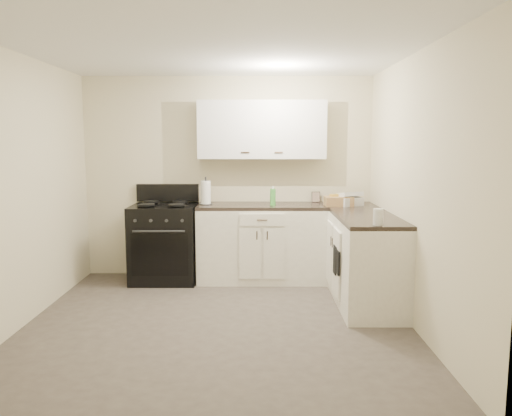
{
  "coord_description": "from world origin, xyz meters",
  "views": [
    {
      "loc": [
        0.36,
        -4.5,
        1.7
      ],
      "look_at": [
        0.35,
        0.85,
        0.98
      ],
      "focal_mm": 35.0,
      "sensor_mm": 36.0,
      "label": 1
    }
  ],
  "objects_px": {
    "stove": "(165,244)",
    "wicker_basket": "(339,201)",
    "knife_block": "(206,195)",
    "paper_towel": "(206,193)",
    "countertop_grill": "(348,201)"
  },
  "relations": [
    {
      "from": "stove",
      "to": "countertop_grill",
      "type": "xyz_separation_m",
      "value": [
        2.22,
        -0.06,
        0.53
      ]
    },
    {
      "from": "paper_towel",
      "to": "wicker_basket",
      "type": "relative_size",
      "value": 0.87
    },
    {
      "from": "stove",
      "to": "wicker_basket",
      "type": "xyz_separation_m",
      "value": [
        2.1,
        -0.09,
        0.54
      ]
    },
    {
      "from": "wicker_basket",
      "to": "knife_block",
      "type": "bearing_deg",
      "value": 171.34
    },
    {
      "from": "stove",
      "to": "wicker_basket",
      "type": "distance_m",
      "value": 2.17
    },
    {
      "from": "knife_block",
      "to": "countertop_grill",
      "type": "xyz_separation_m",
      "value": [
        1.73,
        -0.21,
        -0.05
      ]
    },
    {
      "from": "wicker_basket",
      "to": "countertop_grill",
      "type": "bearing_deg",
      "value": 15.98
    },
    {
      "from": "knife_block",
      "to": "wicker_basket",
      "type": "xyz_separation_m",
      "value": [
        1.61,
        -0.24,
        -0.04
      ]
    },
    {
      "from": "stove",
      "to": "wicker_basket",
      "type": "relative_size",
      "value": 2.87
    },
    {
      "from": "wicker_basket",
      "to": "stove",
      "type": "bearing_deg",
      "value": 177.43
    },
    {
      "from": "paper_towel",
      "to": "wicker_basket",
      "type": "distance_m",
      "value": 1.6
    },
    {
      "from": "paper_towel",
      "to": "wicker_basket",
      "type": "height_order",
      "value": "paper_towel"
    },
    {
      "from": "stove",
      "to": "paper_towel",
      "type": "xyz_separation_m",
      "value": [
        0.51,
        0.03,
        0.62
      ]
    },
    {
      "from": "wicker_basket",
      "to": "paper_towel",
      "type": "bearing_deg",
      "value": 175.6
    },
    {
      "from": "knife_block",
      "to": "countertop_grill",
      "type": "relative_size",
      "value": 0.72
    }
  ]
}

